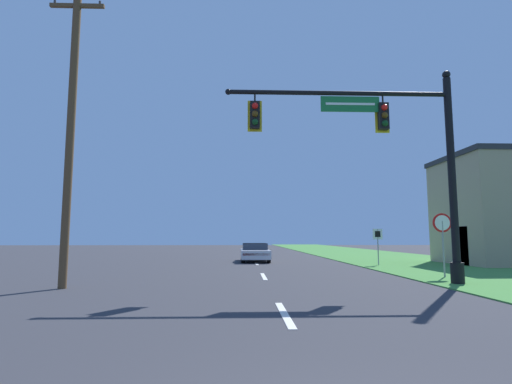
{
  "coord_description": "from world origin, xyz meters",
  "views": [
    {
      "loc": [
        -0.88,
        -2.47,
        1.59
      ],
      "look_at": [
        0.0,
        23.02,
        4.49
      ],
      "focal_mm": 28.0,
      "sensor_mm": 36.0,
      "label": 1
    }
  ],
  "objects_px": {
    "car_ahead": "(255,252)",
    "stop_sign": "(442,230)",
    "signal_mast": "(396,153)",
    "utility_pole_near": "(71,123)",
    "route_sign_post": "(378,238)"
  },
  "relations": [
    {
      "from": "signal_mast",
      "to": "utility_pole_near",
      "type": "xyz_separation_m",
      "value": [
        -10.96,
        -0.59,
        0.8
      ]
    },
    {
      "from": "signal_mast",
      "to": "route_sign_post",
      "type": "relative_size",
      "value": 4.0
    },
    {
      "from": "car_ahead",
      "to": "stop_sign",
      "type": "bearing_deg",
      "value": -56.91
    },
    {
      "from": "stop_sign",
      "to": "route_sign_post",
      "type": "distance_m",
      "value": 6.81
    },
    {
      "from": "route_sign_post",
      "to": "utility_pole_near",
      "type": "bearing_deg",
      "value": -144.13
    },
    {
      "from": "signal_mast",
      "to": "car_ahead",
      "type": "height_order",
      "value": "signal_mast"
    },
    {
      "from": "stop_sign",
      "to": "route_sign_post",
      "type": "bearing_deg",
      "value": 92.5
    },
    {
      "from": "utility_pole_near",
      "to": "signal_mast",
      "type": "bearing_deg",
      "value": 3.07
    },
    {
      "from": "car_ahead",
      "to": "stop_sign",
      "type": "relative_size",
      "value": 1.78
    },
    {
      "from": "car_ahead",
      "to": "stop_sign",
      "type": "height_order",
      "value": "stop_sign"
    },
    {
      "from": "signal_mast",
      "to": "stop_sign",
      "type": "relative_size",
      "value": 3.24
    },
    {
      "from": "signal_mast",
      "to": "car_ahead",
      "type": "bearing_deg",
      "value": 108.94
    },
    {
      "from": "car_ahead",
      "to": "stop_sign",
      "type": "distance_m",
      "value": 13.12
    },
    {
      "from": "signal_mast",
      "to": "car_ahead",
      "type": "xyz_separation_m",
      "value": [
        -4.52,
        13.16,
        -3.89
      ]
    },
    {
      "from": "signal_mast",
      "to": "stop_sign",
      "type": "bearing_deg",
      "value": 40.32
    }
  ]
}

